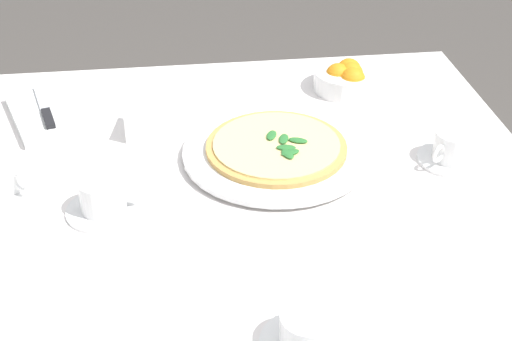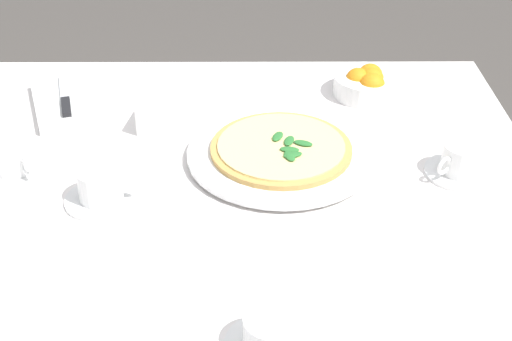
% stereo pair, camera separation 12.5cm
% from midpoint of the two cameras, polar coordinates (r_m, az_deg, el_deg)
% --- Properties ---
extents(dining_table, '(1.16, 1.16, 0.75)m').
position_cam_midpoint_polar(dining_table, '(1.29, -4.54, -7.51)').
color(dining_table, white).
rests_on(dining_table, ground_plane).
extents(pizza_plate, '(0.36, 0.36, 0.02)m').
position_cam_midpoint_polar(pizza_plate, '(1.32, -1.05, 1.40)').
color(pizza_plate, white).
rests_on(pizza_plate, dining_table).
extents(pizza, '(0.27, 0.27, 0.02)m').
position_cam_midpoint_polar(pizza, '(1.31, -1.03, 1.91)').
color(pizza, tan).
rests_on(pizza, pizza_plate).
extents(coffee_cup_near_right, '(0.13, 0.13, 0.06)m').
position_cam_midpoint_polar(coffee_cup_near_right, '(0.94, 0.39, -13.29)').
color(coffee_cup_near_right, white).
rests_on(coffee_cup_near_right, dining_table).
extents(coffee_cup_far_right, '(0.13, 0.13, 0.06)m').
position_cam_midpoint_polar(coffee_cup_far_right, '(1.34, 13.25, 1.70)').
color(coffee_cup_far_right, white).
rests_on(coffee_cup_far_right, dining_table).
extents(coffee_cup_center_back, '(0.13, 0.13, 0.06)m').
position_cam_midpoint_polar(coffee_cup_center_back, '(1.21, -15.26, -2.26)').
color(coffee_cup_center_back, white).
rests_on(coffee_cup_center_back, dining_table).
extents(coffee_cup_far_left, '(0.13, 0.13, 0.06)m').
position_cam_midpoint_polar(coffee_cup_far_left, '(1.33, -22.36, -0.51)').
color(coffee_cup_far_left, white).
rests_on(coffee_cup_far_left, dining_table).
extents(napkin_folded, '(0.25, 0.20, 0.02)m').
position_cam_midpoint_polar(napkin_folded, '(1.54, -19.02, 4.29)').
color(napkin_folded, white).
rests_on(napkin_folded, dining_table).
extents(dinner_knife, '(0.19, 0.07, 0.01)m').
position_cam_midpoint_polar(dinner_knife, '(1.53, -19.13, 4.80)').
color(dinner_knife, silver).
rests_on(dinner_knife, napkin_folded).
extents(citrus_bowl, '(0.15, 0.15, 0.06)m').
position_cam_midpoint_polar(citrus_bowl, '(1.57, 5.19, 7.47)').
color(citrus_bowl, white).
rests_on(citrus_bowl, dining_table).
extents(menu_card, '(0.09, 0.02, 0.06)m').
position_cam_midpoint_polar(menu_card, '(1.43, -12.72, 4.01)').
color(menu_card, white).
rests_on(menu_card, dining_table).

